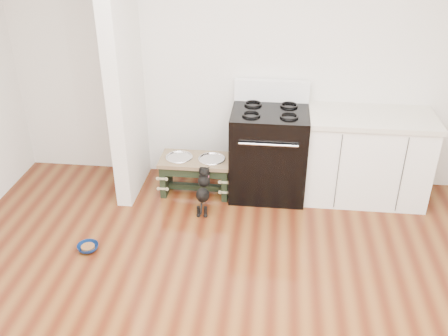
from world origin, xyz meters
TOP-DOWN VIEW (x-y plane):
  - room_shell at (0.00, 0.00)m, footprint 5.00×5.00m
  - partition_wall at (-1.18, 2.10)m, footprint 0.15×0.80m
  - oven_range at (0.25, 2.16)m, footprint 0.76×0.69m
  - cabinet_run at (1.23, 2.18)m, footprint 1.24×0.64m
  - dog_feeder at (-0.49, 2.05)m, footprint 0.73×0.39m
  - puppy at (-0.36, 1.72)m, footprint 0.13×0.37m
  - floor_bowl at (-1.29, 0.96)m, footprint 0.23×0.23m

SIDE VIEW (x-z plane):
  - floor_bowl at x=-1.29m, z-range 0.00..0.06m
  - puppy at x=-0.36m, z-range 0.02..0.47m
  - dog_feeder at x=-0.49m, z-range 0.08..0.49m
  - cabinet_run at x=1.23m, z-range 0.00..0.91m
  - oven_range at x=0.25m, z-range -0.09..1.05m
  - partition_wall at x=-1.18m, z-range 0.00..2.70m
  - room_shell at x=0.00m, z-range -0.88..4.12m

